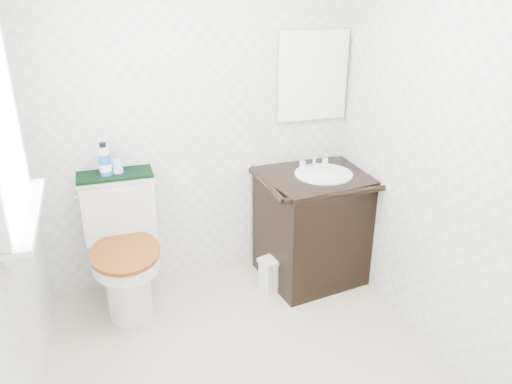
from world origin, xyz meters
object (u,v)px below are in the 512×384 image
trash_bin (272,274)px  toilet (125,253)px  cup (117,166)px  mouthwash_bottle (105,160)px  vanity (316,223)px

trash_bin → toilet: bearing=170.7°
trash_bin → cup: cup is taller
trash_bin → mouthwash_bottle: bearing=165.2°
vanity → mouthwash_bottle: (-1.42, 0.17, 0.58)m
vanity → trash_bin: size_ratio=3.57×
vanity → cup: 1.46m
vanity → mouthwash_bottle: mouthwash_bottle is taller
toilet → mouthwash_bottle: mouthwash_bottle is taller
trash_bin → cup: (-0.97, 0.30, 0.83)m
toilet → cup: size_ratio=10.13×
trash_bin → vanity: bearing=15.6°
vanity → trash_bin: 0.49m
vanity → mouthwash_bottle: size_ratio=4.25×
mouthwash_bottle → cup: 0.09m
vanity → trash_bin: bearing=-164.4°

